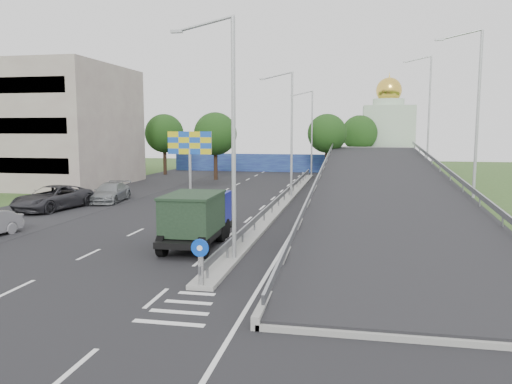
% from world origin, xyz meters
% --- Properties ---
extents(ground, '(160.00, 160.00, 0.00)m').
position_xyz_m(ground, '(0.00, 0.00, 0.00)').
color(ground, '#2D4C1E').
rests_on(ground, ground).
extents(road_surface, '(26.00, 90.00, 0.04)m').
position_xyz_m(road_surface, '(-3.00, 20.00, 0.00)').
color(road_surface, black).
rests_on(road_surface, ground).
extents(parking_strip, '(8.00, 90.00, 0.05)m').
position_xyz_m(parking_strip, '(-16.00, 20.00, 0.00)').
color(parking_strip, black).
rests_on(parking_strip, ground).
extents(median, '(1.00, 44.00, 0.20)m').
position_xyz_m(median, '(0.00, 24.00, 0.10)').
color(median, gray).
rests_on(median, ground).
extents(overpass_ramp, '(10.00, 50.00, 3.50)m').
position_xyz_m(overpass_ramp, '(7.50, 24.00, 1.75)').
color(overpass_ramp, gray).
rests_on(overpass_ramp, ground).
extents(median_guardrail, '(0.09, 44.00, 0.71)m').
position_xyz_m(median_guardrail, '(0.00, 24.00, 0.75)').
color(median_guardrail, gray).
rests_on(median_guardrail, median).
extents(sign_bollard, '(0.64, 0.23, 1.67)m').
position_xyz_m(sign_bollard, '(0.00, 2.17, 1.03)').
color(sign_bollard, black).
rests_on(sign_bollard, median).
extents(lamp_post_near, '(2.74, 0.18, 10.08)m').
position_xyz_m(lamp_post_near, '(0.11, 6.00, 5.81)').
color(lamp_post_near, '#B2B5B7').
rests_on(lamp_post_near, median).
extents(lamp_post_mid, '(2.74, 0.18, 10.08)m').
position_xyz_m(lamp_post_mid, '(0.11, 26.00, 5.81)').
color(lamp_post_mid, '#B2B5B7').
rests_on(lamp_post_mid, median).
extents(lamp_post_far, '(2.74, 0.18, 10.08)m').
position_xyz_m(lamp_post_far, '(0.11, 46.00, 5.81)').
color(lamp_post_far, '#B2B5B7').
rests_on(lamp_post_far, median).
extents(beige_building, '(24.00, 14.00, 12.00)m').
position_xyz_m(beige_building, '(-30.00, 32.00, 6.00)').
color(beige_building, gray).
rests_on(beige_building, ground).
extents(blue_wall, '(30.00, 0.50, 2.40)m').
position_xyz_m(blue_wall, '(-4.00, 52.00, 1.20)').
color(blue_wall, navy).
rests_on(blue_wall, ground).
extents(church, '(7.00, 7.00, 13.80)m').
position_xyz_m(church, '(10.00, 60.00, 5.31)').
color(church, '#B2CCAD').
rests_on(church, ground).
extents(billboard, '(4.00, 0.24, 5.50)m').
position_xyz_m(billboard, '(-9.00, 28.00, 4.19)').
color(billboard, '#B2B5B7').
rests_on(billboard, ground).
extents(tree_left_mid, '(4.80, 4.80, 7.60)m').
position_xyz_m(tree_left_mid, '(-10.00, 40.00, 5.18)').
color(tree_left_mid, black).
rests_on(tree_left_mid, ground).
extents(tree_median_far, '(4.80, 4.80, 7.60)m').
position_xyz_m(tree_median_far, '(2.00, 48.00, 5.18)').
color(tree_median_far, black).
rests_on(tree_median_far, ground).
extents(tree_left_far, '(4.80, 4.80, 7.60)m').
position_xyz_m(tree_left_far, '(-18.00, 45.00, 5.18)').
color(tree_left_far, black).
rests_on(tree_left_far, ground).
extents(tree_ramp_far, '(4.80, 4.80, 7.60)m').
position_xyz_m(tree_ramp_far, '(6.00, 55.00, 5.18)').
color(tree_ramp_far, black).
rests_on(tree_ramp_far, ground).
extents(dump_truck, '(2.45, 6.09, 2.67)m').
position_xyz_m(dump_truck, '(-2.20, 8.76, 1.48)').
color(dump_truck, black).
rests_on(dump_truck, ground).
extents(parked_car_c, '(3.81, 6.54, 1.71)m').
position_xyz_m(parked_car_c, '(-15.64, 17.33, 0.86)').
color(parked_car_c, '#2B2B2F').
rests_on(parked_car_c, ground).
extents(parked_car_d, '(2.76, 5.41, 1.50)m').
position_xyz_m(parked_car_d, '(-13.49, 21.69, 0.75)').
color(parked_car_d, gray).
rests_on(parked_car_d, ground).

